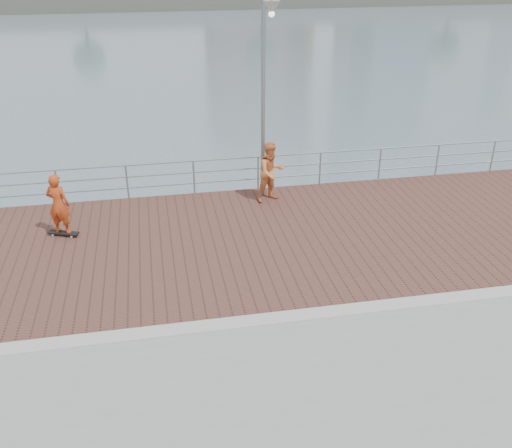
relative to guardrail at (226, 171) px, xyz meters
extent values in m
plane|color=slate|center=(0.00, -7.00, -2.69)|extent=(400.00, 400.00, 0.00)
cube|color=brown|center=(0.00, -3.40, -0.68)|extent=(40.00, 6.80, 0.02)
cube|color=#B7B5AD|center=(0.00, -7.00, -0.66)|extent=(40.00, 0.40, 0.06)
cylinder|color=#8C9EA8|center=(-5.13, 0.00, -0.14)|extent=(0.06, 0.06, 1.10)
cylinder|color=#8C9EA8|center=(-3.08, 0.00, -0.14)|extent=(0.06, 0.06, 1.10)
cylinder|color=#8C9EA8|center=(-1.03, 0.00, -0.14)|extent=(0.06, 0.06, 1.10)
cylinder|color=#8C9EA8|center=(1.03, 0.00, -0.14)|extent=(0.06, 0.06, 1.10)
cylinder|color=#8C9EA8|center=(3.08, 0.00, -0.14)|extent=(0.06, 0.06, 1.10)
cylinder|color=#8C9EA8|center=(5.13, 0.00, -0.14)|extent=(0.06, 0.06, 1.10)
cylinder|color=#8C9EA8|center=(7.18, 0.00, -0.14)|extent=(0.06, 0.06, 1.10)
cylinder|color=#8C9EA8|center=(9.24, 0.00, -0.14)|extent=(0.06, 0.06, 1.10)
cylinder|color=#8C9EA8|center=(0.00, 0.00, 0.41)|extent=(39.00, 0.05, 0.05)
cylinder|color=#8C9EA8|center=(0.00, 0.00, 0.03)|extent=(39.00, 0.05, 0.05)
cylinder|color=#8C9EA8|center=(0.00, 0.00, -0.33)|extent=(39.00, 0.05, 0.05)
cylinder|color=gray|center=(1.07, -0.50, 2.38)|extent=(0.12, 0.12, 6.13)
cube|color=black|center=(-4.81, -2.20, -0.59)|extent=(0.86, 0.51, 0.03)
cylinder|color=beige|center=(-5.09, -2.17, -0.64)|extent=(0.08, 0.06, 0.06)
cylinder|color=beige|center=(-4.58, -2.37, -0.64)|extent=(0.08, 0.06, 0.06)
cylinder|color=beige|center=(-5.03, -2.03, -0.64)|extent=(0.08, 0.06, 0.06)
cylinder|color=beige|center=(-4.53, -2.23, -0.64)|extent=(0.08, 0.06, 0.06)
imported|color=#C4451A|center=(-4.81, -2.20, 0.26)|extent=(0.73, 0.60, 1.70)
imported|color=#E47F43|center=(1.24, -0.97, 0.25)|extent=(1.08, 0.97, 1.85)
camera|label=1|loc=(-2.23, -16.66, 6.60)|focal=40.00mm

